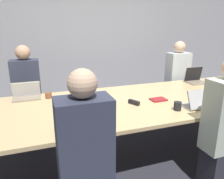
# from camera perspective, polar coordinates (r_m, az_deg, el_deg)

# --- Properties ---
(ground_plane) EXTENTS (24.00, 24.00, 0.00)m
(ground_plane) POSITION_cam_1_polar(r_m,az_deg,el_deg) (3.17, 7.36, -15.14)
(ground_plane) COLOR #2D2D38
(curtain_wall) EXTENTS (12.00, 0.06, 2.80)m
(curtain_wall) POSITION_cam_1_polar(r_m,az_deg,el_deg) (4.99, -4.93, 13.56)
(curtain_wall) COLOR #ADADB2
(curtain_wall) RESTS_ON ground_plane
(conference_table) EXTENTS (4.36, 1.43, 0.72)m
(conference_table) POSITION_cam_1_polar(r_m,az_deg,el_deg) (2.87, 7.85, -3.53)
(conference_table) COLOR #D6B77F
(conference_table) RESTS_ON ground_plane
(laptop_far_right) EXTENTS (0.32, 0.25, 0.26)m
(laptop_far_right) POSITION_cam_1_polar(r_m,az_deg,el_deg) (3.92, 20.86, 2.78)
(laptop_far_right) COLOR gray
(laptop_far_right) RESTS_ON conference_table
(person_far_right) EXTENTS (0.40, 0.24, 1.38)m
(person_far_right) POSITION_cam_1_polar(r_m,az_deg,el_deg) (4.25, 16.59, 2.42)
(person_far_right) COLOR #2D2D38
(person_far_right) RESTS_ON ground_plane
(laptop_near_midright) EXTENTS (0.36, 0.23, 0.22)m
(laptop_near_midright) POSITION_cam_1_polar(r_m,az_deg,el_deg) (2.74, 21.81, -3.14)
(laptop_near_midright) COLOR #B7B7BC
(laptop_near_midright) RESTS_ON conference_table
(person_near_midright) EXTENTS (0.40, 0.24, 1.38)m
(person_near_midright) POSITION_cam_1_polar(r_m,az_deg,el_deg) (2.45, 27.21, -9.10)
(person_near_midright) COLOR #2D2D38
(person_near_midright) RESTS_ON ground_plane
(cup_near_midright) EXTENTS (0.09, 0.09, 0.10)m
(cup_near_midright) POSITION_cam_1_polar(r_m,az_deg,el_deg) (2.59, 16.75, -4.17)
(cup_near_midright) COLOR #232328
(cup_near_midright) RESTS_ON conference_table
(laptop_near_left) EXTENTS (0.33, 0.22, 0.22)m
(laptop_near_left) POSITION_cam_1_polar(r_m,az_deg,el_deg) (2.06, -9.92, -8.73)
(laptop_near_left) COLOR #333338
(laptop_near_left) RESTS_ON conference_table
(person_near_left) EXTENTS (0.40, 0.24, 1.38)m
(person_near_left) POSITION_cam_1_polar(r_m,az_deg,el_deg) (1.74, -6.94, -18.14)
(person_near_left) COLOR #2D2D38
(person_near_left) RESTS_ON ground_plane
(cup_near_left) EXTENTS (0.08, 0.08, 0.09)m
(cup_near_left) POSITION_cam_1_polar(r_m,az_deg,el_deg) (2.14, -3.64, -7.99)
(cup_near_left) COLOR brown
(cup_near_left) RESTS_ON conference_table
(laptop_far_left) EXTENTS (0.36, 0.22, 0.22)m
(laptop_far_left) POSITION_cam_1_polar(r_m,az_deg,el_deg) (3.08, -21.43, -1.03)
(laptop_far_left) COLOR gray
(laptop_far_left) RESTS_ON conference_table
(person_far_left) EXTENTS (0.40, 0.24, 1.38)m
(person_far_left) POSITION_cam_1_polar(r_m,az_deg,el_deg) (3.52, -21.22, -0.87)
(person_far_left) COLOR #2D2D38
(person_far_left) RESTS_ON ground_plane
(cup_far_left) EXTENTS (0.08, 0.08, 0.08)m
(cup_far_left) POSITION_cam_1_polar(r_m,az_deg,el_deg) (3.00, -16.26, -1.48)
(cup_far_left) COLOR brown
(cup_far_left) RESTS_ON conference_table
(stapler) EXTENTS (0.11, 0.15, 0.05)m
(stapler) POSITION_cam_1_polar(r_m,az_deg,el_deg) (2.68, 5.75, -3.37)
(stapler) COLOR black
(stapler) RESTS_ON conference_table
(notebook) EXTENTS (0.21, 0.15, 0.02)m
(notebook) POSITION_cam_1_polar(r_m,az_deg,el_deg) (2.87, 12.01, -2.59)
(notebook) COLOR maroon
(notebook) RESTS_ON conference_table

